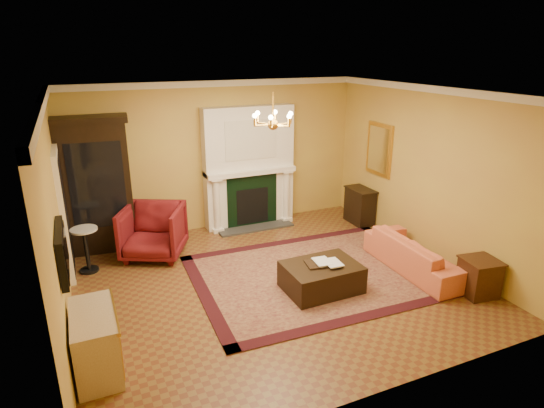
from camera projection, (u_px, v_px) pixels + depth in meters
floor at (273, 283)px, 7.36m from camera, size 6.00×5.50×0.02m
ceiling at (273, 92)px, 6.37m from camera, size 6.00×5.50×0.02m
wall_back at (218, 156)px, 9.25m from camera, size 6.00×0.02×3.00m
wall_front at (386, 272)px, 4.48m from camera, size 6.00×0.02×3.00m
wall_left at (55, 223)px, 5.72m from camera, size 0.02×5.50×3.00m
wall_right at (429, 173)px, 8.01m from camera, size 0.02×5.50×3.00m
fireplace at (249, 170)px, 9.42m from camera, size 1.90×0.70×2.50m
crown_molding at (249, 91)px, 7.22m from camera, size 6.00×5.50×0.12m
doorway at (64, 214)px, 7.36m from camera, size 0.08×1.05×2.10m
tv_panel at (62, 252)px, 5.27m from camera, size 0.09×0.95×0.58m
gilt_mirror at (379, 149)px, 9.16m from camera, size 0.06×0.76×1.05m
chandelier at (273, 120)px, 6.51m from camera, size 0.63×0.55×0.53m
oriental_rug at (316, 274)px, 7.60m from camera, size 4.09×3.12×0.02m
china_cabinet at (97, 188)px, 8.21m from camera, size 1.23×0.65×2.37m
wingback_armchair at (153, 229)px, 8.12m from camera, size 1.33×1.30×1.05m
pedestal_table at (86, 247)px, 7.57m from camera, size 0.44×0.44×0.78m
commode at (96, 342)px, 5.25m from camera, size 0.48×1.01×0.75m
coral_sofa at (418, 249)px, 7.64m from camera, size 0.63×2.03×0.79m
end_table at (479, 278)px, 6.91m from camera, size 0.54×0.54×0.55m
console_table at (360, 206)px, 9.74m from camera, size 0.38×0.66×0.74m
leather_ottoman at (321, 277)px, 7.04m from camera, size 1.15×0.84×0.42m
ottoman_tray at (319, 264)px, 6.98m from camera, size 0.45×0.38×0.03m
book_a at (315, 254)px, 6.89m from camera, size 0.24×0.05×0.32m
book_b at (326, 255)px, 6.86m from camera, size 0.24×0.04×0.32m
topiary_left at (221, 161)px, 9.07m from camera, size 0.15×0.15×0.41m
topiary_right at (278, 156)px, 9.54m from camera, size 0.15×0.15×0.39m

